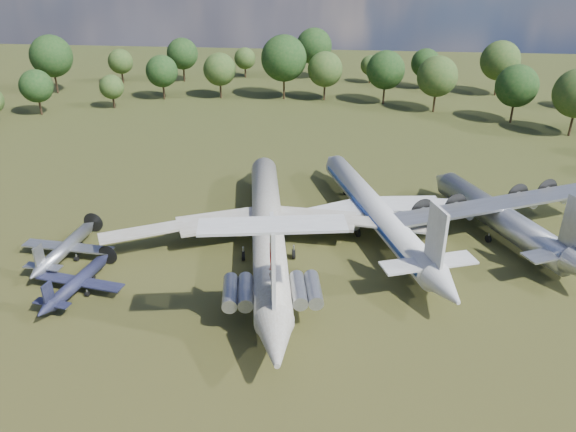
# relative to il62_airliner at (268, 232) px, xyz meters

# --- Properties ---
(ground) EXTENTS (300.00, 300.00, 0.00)m
(ground) POSITION_rel_il62_airliner_xyz_m (-3.79, 0.83, -2.81)
(ground) COLOR #1C3612
(ground) RESTS_ON ground
(il62_airliner) EXTENTS (52.80, 63.73, 5.63)m
(il62_airliner) POSITION_rel_il62_airliner_xyz_m (0.00, 0.00, 0.00)
(il62_airliner) COLOR silver
(il62_airliner) RESTS_ON ground
(tu104_jet) EXTENTS (51.77, 59.42, 4.99)m
(tu104_jet) POSITION_rel_il62_airliner_xyz_m (14.53, 7.26, -0.32)
(tu104_jet) COLOR silver
(tu104_jet) RESTS_ON ground
(an12_transport) EXTENTS (45.36, 47.24, 4.84)m
(an12_transport) POSITION_rel_il62_airliner_xyz_m (31.85, 7.24, -0.39)
(an12_transport) COLOR #A1A4A9
(an12_transport) RESTS_ON ground
(small_prop_west) EXTENTS (13.62, 16.89, 2.23)m
(small_prop_west) POSITION_rel_il62_airliner_xyz_m (-21.23, -12.17, -1.70)
(small_prop_west) COLOR black
(small_prop_west) RESTS_ON ground
(small_prop_northwest) EXTENTS (13.78, 17.86, 2.47)m
(small_prop_northwest) POSITION_rel_il62_airliner_xyz_m (-26.17, -4.62, -1.58)
(small_prop_northwest) COLOR #A8ACB1
(small_prop_northwest) RESTS_ON ground
(person_on_il62) EXTENTS (0.68, 0.45, 1.86)m
(person_on_il62) POSITION_rel_il62_airliner_xyz_m (2.54, -15.55, 3.75)
(person_on_il62) COLOR #8E6248
(person_on_il62) RESTS_ON il62_airliner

